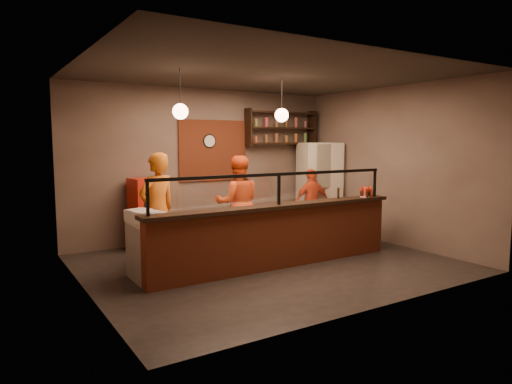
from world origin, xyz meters
TOP-DOWN VIEW (x-y plane):
  - floor at (0.00, 0.00)m, footprint 6.00×6.00m
  - ceiling at (0.00, 0.00)m, footprint 6.00×6.00m
  - wall_back at (0.00, 2.50)m, footprint 6.00×0.00m
  - wall_left at (-3.00, 0.00)m, footprint 0.00×5.00m
  - wall_right at (3.00, 0.00)m, footprint 0.00×5.00m
  - wall_front at (0.00, -2.50)m, footprint 6.00×0.00m
  - brick_patch at (0.20, 2.47)m, footprint 1.60×0.04m
  - service_counter at (0.00, -0.30)m, footprint 4.60×0.25m
  - counter_ledge at (0.00, -0.30)m, footprint 4.70×0.37m
  - worktop_cabinet at (0.00, 0.20)m, footprint 4.60×0.75m
  - worktop at (0.00, 0.20)m, footprint 4.60×0.75m
  - sneeze_guard at (0.00, -0.30)m, footprint 4.50×0.05m
  - wall_shelving at (1.90, 2.32)m, footprint 1.84×0.28m
  - wall_clock at (0.10, 2.46)m, footprint 0.30×0.04m
  - pendant_left at (-1.50, 0.20)m, footprint 0.24×0.24m
  - pendant_right at (0.40, 0.20)m, footprint 0.24×0.24m
  - cook_left at (-1.65, 0.89)m, footprint 0.81×0.65m
  - cook_mid at (0.05, 1.16)m, footprint 1.08×0.97m
  - cook_right at (2.05, 1.37)m, footprint 0.92×0.47m
  - fridge at (2.60, 1.79)m, footprint 1.06×1.02m
  - red_cooler at (-1.41, 2.15)m, footprint 0.64×0.60m
  - pizza_dough at (0.02, 0.21)m, footprint 0.54×0.54m
  - prep_tub_a at (-2.12, 0.09)m, footprint 0.41×0.37m
  - prep_tub_b at (-2.15, 0.35)m, footprint 0.42×0.38m
  - prep_tub_c at (-1.96, 0.03)m, footprint 0.31×0.26m
  - rolling_pin at (-0.84, 0.21)m, footprint 0.31×0.19m
  - condiment_caddy at (1.99, -0.31)m, footprint 0.24×0.21m
  - pepper_mill at (1.36, -0.24)m, footprint 0.05×0.05m
  - small_plate at (1.95, -0.32)m, footprint 0.24×0.24m

SIDE VIEW (x-z plane):
  - floor at x=0.00m, z-range 0.00..0.00m
  - worktop_cabinet at x=0.00m, z-range 0.00..0.85m
  - service_counter at x=0.00m, z-range 0.00..1.00m
  - red_cooler at x=-1.41m, z-range 0.00..1.39m
  - cook_right at x=2.05m, z-range 0.00..1.50m
  - worktop at x=0.00m, z-range 0.85..0.90m
  - pizza_dough at x=0.02m, z-range 0.90..0.91m
  - cook_mid at x=0.05m, z-range 0.00..1.83m
  - rolling_pin at x=-0.84m, z-range 0.90..0.95m
  - cook_left at x=-1.65m, z-range 0.00..1.91m
  - prep_tub_c at x=-1.96m, z-range 0.90..1.04m
  - prep_tub_b at x=-2.15m, z-range 0.90..1.07m
  - prep_tub_a at x=-2.12m, z-range 0.90..1.07m
  - counter_ledge at x=0.00m, z-range 1.00..1.06m
  - fridge at x=2.60m, z-range 0.00..2.06m
  - small_plate at x=1.95m, z-range 1.06..1.07m
  - condiment_caddy at x=1.99m, z-range 1.06..1.17m
  - pepper_mill at x=1.36m, z-range 1.06..1.26m
  - sneeze_guard at x=0.00m, z-range 1.11..1.63m
  - wall_back at x=0.00m, z-range -1.40..4.60m
  - wall_left at x=-3.00m, z-range -0.90..4.10m
  - wall_right at x=3.00m, z-range -0.90..4.10m
  - wall_front at x=0.00m, z-range -1.40..4.60m
  - brick_patch at x=0.20m, z-range 1.25..2.55m
  - wall_clock at x=0.10m, z-range 1.95..2.25m
  - wall_shelving at x=1.90m, z-range 1.98..2.83m
  - pendant_left at x=-1.50m, z-range 2.17..2.94m
  - pendant_right at x=0.40m, z-range 2.17..2.94m
  - ceiling at x=0.00m, z-range 3.20..3.20m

